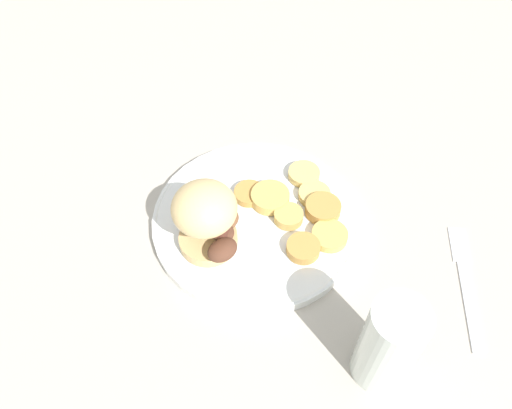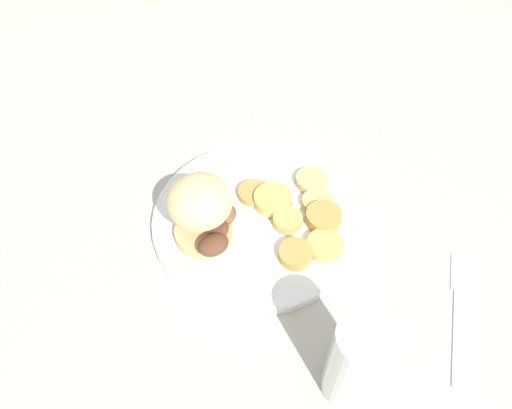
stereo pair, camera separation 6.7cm
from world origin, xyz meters
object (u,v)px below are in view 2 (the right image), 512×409
at_px(sandwich, 203,211).
at_px(drinking_glass, 357,363).
at_px(fork, 460,312).
at_px(dinner_plate, 256,219).

height_order(sandwich, drinking_glass, drinking_glass).
bearing_deg(fork, drinking_glass, -132.15).
xyz_separation_m(sandwich, drinking_glass, (0.22, -0.13, -0.00)).
bearing_deg(drinking_glass, fork, 47.85).
bearing_deg(sandwich, fork, -1.02).
bearing_deg(sandwich, dinner_plate, 44.29).
distance_m(sandwich, drinking_glass, 0.26).
bearing_deg(sandwich, drinking_glass, -31.57).
distance_m(dinner_plate, drinking_glass, 0.26).
distance_m(fork, drinking_glass, 0.19).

